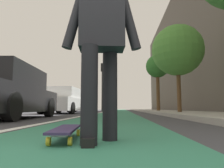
{
  "coord_description": "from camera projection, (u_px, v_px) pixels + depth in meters",
  "views": [
    {
      "loc": [
        -0.61,
        -0.38,
        0.3
      ],
      "look_at": [
        8.48,
        0.07,
        1.35
      ],
      "focal_mm": 33.94,
      "sensor_mm": 36.0,
      "label": 1
    }
  ],
  "objects": [
    {
      "name": "lane_stripe_white",
      "position": [
        106.0,
        111.0,
        20.5
      ],
      "size": [
        52.0,
        0.16,
        0.01
      ],
      "primitive_type": "cube",
      "color": "silver",
      "rests_on": "ground"
    },
    {
      "name": "sidewalk_curb",
      "position": [
        160.0,
        111.0,
        18.28
      ],
      "size": [
        52.0,
        3.2,
        0.13
      ],
      "primitive_type": "cube",
      "color": "#9E9B93",
      "rests_on": "ground"
    },
    {
      "name": "bike_lane_paint",
      "position": [
        119.0,
        111.0,
        24.41
      ],
      "size": [
        56.0,
        2.06,
        0.0
      ],
      "primitive_type": "cube",
      "color": "#2D7256",
      "rests_on": "ground"
    },
    {
      "name": "building_facade",
      "position": [
        181.0,
        50.0,
        22.84
      ],
      "size": [
        40.0,
        1.2,
        13.17
      ],
      "primitive_type": "cube",
      "color": "#5A534A",
      "rests_on": "ground"
    },
    {
      "name": "ground_plane",
      "position": [
        115.0,
        114.0,
        10.52
      ],
      "size": [
        80.0,
        80.0,
        0.0
      ],
      "primitive_type": "plane",
      "color": "#38383D"
    },
    {
      "name": "skateboard",
      "position": [
        66.0,
        130.0,
        1.98
      ],
      "size": [
        0.86,
        0.28,
        0.11
      ],
      "color": "yellow",
      "rests_on": "ground"
    },
    {
      "name": "parked_car_far",
      "position": [
        82.0,
        103.0,
        18.42
      ],
      "size": [
        4.33,
        1.95,
        1.49
      ],
      "color": "#4C5156",
      "rests_on": "ground"
    },
    {
      "name": "traffic_light",
      "position": [
        102.0,
        78.0,
        20.62
      ],
      "size": [
        0.33,
        0.28,
        4.69
      ],
      "color": "#2D2D2D",
      "rests_on": "ground"
    },
    {
      "name": "parked_car_near",
      "position": [
        7.0,
        93.0,
        6.08
      ],
      "size": [
        4.57,
        2.01,
        1.49
      ],
      "color": "black",
      "rests_on": "ground"
    },
    {
      "name": "street_tree_far",
      "position": [
        157.0,
        67.0,
        16.97
      ],
      "size": [
        1.84,
        1.84,
        4.58
      ],
      "color": "brown",
      "rests_on": "ground"
    },
    {
      "name": "skater_person",
      "position": [
        101.0,
        37.0,
        1.91
      ],
      "size": [
        0.48,
        0.72,
        1.64
      ],
      "color": "black",
      "rests_on": "ground"
    },
    {
      "name": "parked_car_mid",
      "position": [
        64.0,
        101.0,
        12.46
      ],
      "size": [
        4.52,
        2.05,
        1.47
      ],
      "color": "silver",
      "rests_on": "ground"
    },
    {
      "name": "street_tree_mid",
      "position": [
        177.0,
        50.0,
        10.77
      ],
      "size": [
        2.6,
        2.6,
        4.55
      ],
      "color": "brown",
      "rests_on": "ground"
    }
  ]
}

